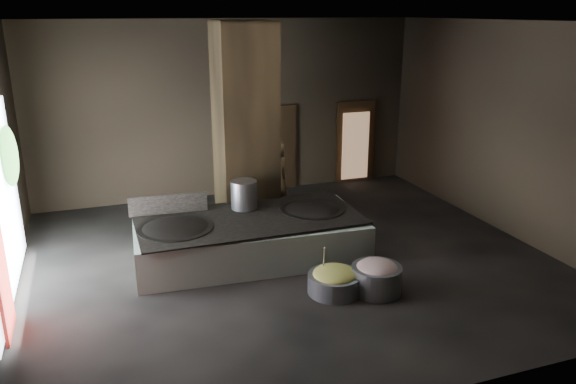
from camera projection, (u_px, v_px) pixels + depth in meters
name	position (u px, v px, depth m)	size (l,w,h in m)	color
floor	(288.00, 261.00, 11.12)	(10.00, 9.00, 0.10)	black
ceiling	(288.00, 19.00, 9.70)	(10.00, 9.00, 0.10)	black
back_wall	(229.00, 109.00, 14.49)	(10.00, 0.10, 4.50)	black
front_wall	(423.00, 237.00, 6.33)	(10.00, 0.10, 4.50)	black
right_wall	(510.00, 130.00, 12.02)	(0.10, 9.00, 4.50)	black
pillar	(245.00, 130.00, 12.02)	(1.20, 1.20, 4.50)	black
hearth_platform	(250.00, 239.00, 11.09)	(4.42, 2.11, 0.77)	silver
platform_cap	(249.00, 218.00, 10.95)	(4.32, 2.08, 0.03)	black
wok_left	(175.00, 232.00, 10.47)	(1.39, 1.39, 0.38)	black
wok_left_rim	(175.00, 228.00, 10.45)	(1.42, 1.42, 0.05)	black
wok_right	(312.00, 213.00, 11.45)	(1.30, 1.30, 0.37)	black
wok_right_rim	(312.00, 209.00, 11.43)	(1.33, 1.33, 0.05)	black
stock_pot	(244.00, 194.00, 11.37)	(0.54, 0.54, 0.58)	#A5A8AC
splash_guard	(168.00, 204.00, 11.10)	(1.54, 0.06, 0.38)	black
cook	(277.00, 180.00, 13.23)	(0.64, 0.42, 1.76)	#9B7D4F
veg_basin	(335.00, 283.00, 9.74)	(0.94, 0.94, 0.35)	slate
veg_fill	(335.00, 274.00, 9.68)	(0.77, 0.77, 0.24)	#81A851
ladle	(324.00, 261.00, 9.71)	(0.03, 0.03, 0.74)	#A5A8AC
meat_basin	(376.00, 279.00, 9.74)	(0.88, 0.88, 0.48)	slate
meat_fill	(377.00, 268.00, 9.67)	(0.73, 0.73, 0.28)	#A96C65
doorway_near	(275.00, 150.00, 15.13)	(1.18, 0.08, 2.38)	black
doorway_near_glow	(273.00, 150.00, 15.25)	(0.77, 0.04, 1.81)	#8C6647
doorway_far	(355.00, 143.00, 15.90)	(1.18, 0.08, 2.38)	black
doorway_far_glow	(355.00, 146.00, 15.77)	(0.80, 0.04, 1.90)	#8C6647
left_opening	(1.00, 208.00, 9.21)	(0.04, 4.20, 3.10)	white
pavilion_sliver	(3.00, 282.00, 8.30)	(0.05, 0.90, 1.70)	maroon
tree_silhouette	(9.00, 156.00, 10.05)	(0.28, 1.10, 1.10)	#194714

